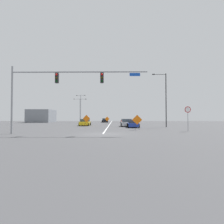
{
  "coord_description": "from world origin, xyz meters",
  "views": [
    {
      "loc": [
        1.22,
        -19.76,
        1.75
      ],
      "look_at": [
        0.72,
        15.42,
        2.69
      ],
      "focal_mm": 30.51,
      "sensor_mm": 36.0,
      "label": 1
    }
  ],
  "objects": [
    {
      "name": "road_centre_stripe",
      "position": [
        0.0,
        35.47,
        0.0
      ],
      "size": [
        0.16,
        70.95,
        0.01
      ],
      "color": "white",
      "rests_on": "ground"
    },
    {
      "name": "ground",
      "position": [
        0.0,
        0.0,
        0.0
      ],
      "size": [
        127.71,
        127.71,
        0.0
      ],
      "primitive_type": "plane",
      "color": "#444447"
    },
    {
      "name": "car_red_mid",
      "position": [
        4.17,
        40.4,
        0.58
      ],
      "size": [
        2.2,
        4.22,
        1.18
      ],
      "color": "red",
      "rests_on": "ground"
    },
    {
      "name": "construction_sign_right_shoulder",
      "position": [
        4.3,
        6.36,
        1.29
      ],
      "size": [
        1.37,
        0.14,
        2.06
      ],
      "color": "orange",
      "rests_on": "ground"
    },
    {
      "name": "car_black_distant",
      "position": [
        -1.97,
        42.16,
        0.61
      ],
      "size": [
        2.13,
        4.14,
        1.34
      ],
      "color": "black",
      "rests_on": "ground"
    },
    {
      "name": "street_lamp_far_left",
      "position": [
        10.06,
        13.63,
        5.2
      ],
      "size": [
        2.47,
        0.24,
        9.43
      ],
      "color": "black",
      "rests_on": "ground"
    },
    {
      "name": "street_lamp_mid_right",
      "position": [
        -9.95,
        41.21,
        4.63
      ],
      "size": [
        4.14,
        0.24,
        7.69
      ],
      "color": "gray",
      "rests_on": "ground"
    },
    {
      "name": "roadside_building_west",
      "position": [
        -23.04,
        42.87,
        2.09
      ],
      "size": [
        7.44,
        8.2,
        4.19
      ],
      "color": "gray",
      "rests_on": "ground"
    },
    {
      "name": "street_lamp_near_right",
      "position": [
        -9.86,
        41.89,
        5.21
      ],
      "size": [
        3.05,
        0.24,
        8.96
      ],
      "color": "gray",
      "rests_on": "ground"
    },
    {
      "name": "car_white_approaching",
      "position": [
        3.45,
        16.05,
        0.65
      ],
      "size": [
        2.18,
        4.5,
        1.41
      ],
      "color": "white",
      "rests_on": "ground"
    },
    {
      "name": "construction_sign_right_lane",
      "position": [
        -0.66,
        27.6,
        1.18
      ],
      "size": [
        1.15,
        0.3,
        1.87
      ],
      "color": "orange",
      "rests_on": "ground"
    },
    {
      "name": "construction_sign_median_near",
      "position": [
        -3.98,
        15.14,
        1.37
      ],
      "size": [
        1.37,
        0.28,
        2.16
      ],
      "color": "orange",
      "rests_on": "ground"
    },
    {
      "name": "car_blue_near",
      "position": [
        4.31,
        12.25,
        0.63
      ],
      "size": [
        2.0,
        4.05,
        1.32
      ],
      "color": "#1E389E",
      "rests_on": "ground"
    },
    {
      "name": "stop_sign",
      "position": [
        10.27,
        3.87,
        2.15
      ],
      "size": [
        0.76,
        0.07,
        3.07
      ],
      "color": "gray",
      "rests_on": "ground"
    },
    {
      "name": "traffic_signal_assembly",
      "position": [
        -4.74,
        -0.01,
        5.3
      ],
      "size": [
        14.3,
        0.44,
        7.11
      ],
      "color": "gray",
      "rests_on": "ground"
    },
    {
      "name": "car_yellow_far",
      "position": [
        -4.84,
        18.92,
        0.63
      ],
      "size": [
        2.07,
        3.89,
        1.35
      ],
      "color": "gold",
      "rests_on": "ground"
    }
  ]
}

